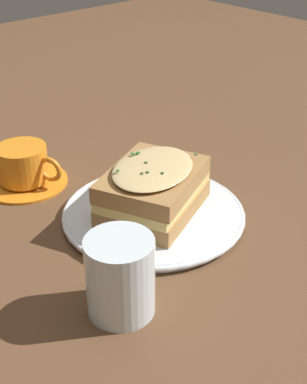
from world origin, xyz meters
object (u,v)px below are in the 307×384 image
water_glass (120,276)px  teacup_with_saucer (24,168)px  sandwich (153,189)px  dinner_plate (153,214)px

water_glass → teacup_with_saucer: bearing=-101.8°
teacup_with_saucer → water_glass: (0.07, 0.32, 0.02)m
sandwich → water_glass: water_glass is taller
teacup_with_saucer → water_glass: water_glass is taller
dinner_plate → sandwich: bearing=7.9°
sandwich → teacup_with_saucer: sandwich is taller
dinner_plate → sandwich: (0.00, 0.00, 0.04)m
dinner_plate → teacup_with_saucer: 0.23m
sandwich → dinner_plate: bearing=-172.1°
dinner_plate → water_glass: water_glass is taller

